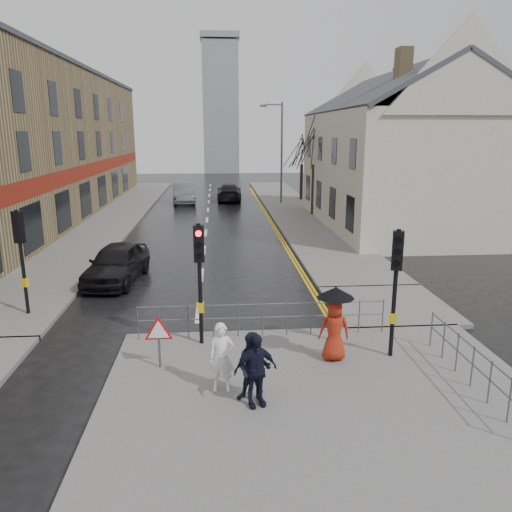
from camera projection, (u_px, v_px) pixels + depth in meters
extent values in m
plane|color=black|center=(194.00, 351.00, 13.80)|extent=(120.00, 120.00, 0.00)
cube|color=#605E5B|center=(329.00, 413.00, 10.62)|extent=(10.00, 9.00, 0.14)
cube|color=#605E5B|center=(116.00, 215.00, 35.53)|extent=(4.00, 44.00, 0.14)
cube|color=#605E5B|center=(292.00, 209.00, 38.45)|extent=(4.00, 40.00, 0.14)
cube|color=#605E5B|center=(387.00, 305.00, 17.18)|extent=(4.00, 4.20, 0.14)
cube|color=#8F7952|center=(23.00, 145.00, 32.94)|extent=(8.00, 42.00, 10.00)
cube|color=beige|center=(397.00, 171.00, 31.26)|extent=(9.00, 16.00, 7.00)
cube|color=#8F7952|center=(403.00, 66.00, 25.89)|extent=(0.70, 0.90, 1.80)
cube|color=#8F7952|center=(399.00, 81.00, 33.84)|extent=(0.70, 0.90, 1.80)
cube|color=gray|center=(221.00, 109.00, 71.67)|extent=(5.00, 5.00, 18.00)
cylinder|color=black|center=(200.00, 285.00, 13.56)|extent=(0.11, 0.11, 3.40)
cube|color=black|center=(199.00, 244.00, 13.28)|extent=(0.28, 0.22, 1.00)
cylinder|color=#FF0C07|center=(198.00, 234.00, 13.07)|extent=(0.16, 0.04, 0.16)
cylinder|color=black|center=(199.00, 245.00, 13.14)|extent=(0.16, 0.04, 0.16)
cylinder|color=black|center=(199.00, 256.00, 13.22)|extent=(0.16, 0.04, 0.16)
cube|color=gold|center=(201.00, 307.00, 13.72)|extent=(0.18, 0.14, 0.28)
cylinder|color=black|center=(394.00, 294.00, 12.78)|extent=(0.11, 0.11, 3.40)
cube|color=black|center=(398.00, 251.00, 12.50)|extent=(0.34, 0.30, 1.00)
cylinder|color=black|center=(398.00, 240.00, 12.29)|extent=(0.16, 0.09, 0.16)
cylinder|color=black|center=(398.00, 252.00, 12.37)|extent=(0.16, 0.09, 0.16)
cylinder|color=black|center=(397.00, 264.00, 12.44)|extent=(0.16, 0.09, 0.16)
cube|color=gold|center=(393.00, 318.00, 12.94)|extent=(0.22, 0.19, 0.28)
cylinder|color=black|center=(23.00, 263.00, 15.83)|extent=(0.11, 0.11, 3.40)
cube|color=black|center=(18.00, 227.00, 15.55)|extent=(0.34, 0.30, 1.00)
cylinder|color=black|center=(20.00, 217.00, 15.61)|extent=(0.16, 0.09, 0.16)
cylinder|color=black|center=(21.00, 226.00, 15.68)|extent=(0.16, 0.09, 0.16)
cylinder|color=black|center=(23.00, 236.00, 15.76)|extent=(0.16, 0.09, 0.16)
cube|color=gold|center=(25.00, 282.00, 15.99)|extent=(0.22, 0.19, 0.28)
cylinder|color=#595B5E|center=(138.00, 323.00, 14.10)|extent=(0.04, 0.04, 1.00)
cylinder|color=#595B5E|center=(383.00, 316.00, 14.64)|extent=(0.04, 0.04, 1.00)
cylinder|color=#595B5E|center=(263.00, 304.00, 14.26)|extent=(7.10, 0.04, 0.04)
cylinder|color=#595B5E|center=(263.00, 317.00, 14.36)|extent=(7.10, 0.04, 0.04)
cylinder|color=#595B5E|center=(431.00, 329.00, 13.65)|extent=(0.04, 0.04, 1.00)
cylinder|color=#595B5E|center=(474.00, 348.00, 11.37)|extent=(0.04, 4.50, 0.04)
cylinder|color=#595B5E|center=(473.00, 364.00, 11.47)|extent=(0.04, 4.50, 0.04)
cylinder|color=#595B5E|center=(160.00, 351.00, 12.44)|extent=(0.06, 0.06, 0.85)
cylinder|color=red|center=(159.00, 332.00, 12.31)|extent=(0.80, 0.03, 0.80)
cylinder|color=white|center=(158.00, 332.00, 12.29)|extent=(0.60, 0.03, 0.60)
cylinder|color=#595B5E|center=(282.00, 154.00, 40.32)|extent=(0.16, 0.16, 8.00)
cylinder|color=#595B5E|center=(273.00, 104.00, 39.34)|extent=(1.40, 0.10, 0.10)
cube|color=#595B5E|center=(263.00, 106.00, 39.31)|extent=(0.50, 0.25, 0.18)
cylinder|color=#2D2119|center=(313.00, 190.00, 35.18)|extent=(0.26, 0.26, 3.50)
cylinder|color=#2D2119|center=(301.00, 182.00, 43.02)|extent=(0.26, 0.26, 3.00)
imported|color=white|center=(222.00, 357.00, 11.24)|extent=(0.60, 0.41, 1.61)
imported|color=black|center=(254.00, 368.00, 10.77)|extent=(0.91, 0.79, 1.59)
imported|color=#A42513|center=(334.00, 330.00, 12.78)|extent=(0.81, 0.54, 1.62)
cylinder|color=black|center=(334.00, 326.00, 12.75)|extent=(0.02, 0.02, 1.82)
cone|color=black|center=(336.00, 292.00, 12.53)|extent=(0.96, 0.96, 0.28)
imported|color=black|center=(255.00, 370.00, 10.61)|extent=(1.03, 0.65, 1.64)
imported|color=black|center=(117.00, 263.00, 19.95)|extent=(2.37, 4.71, 1.54)
imported|color=#505455|center=(184.00, 193.00, 41.90)|extent=(2.28, 5.23, 1.67)
imported|color=black|center=(229.00, 192.00, 43.26)|extent=(2.20, 5.08, 1.46)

